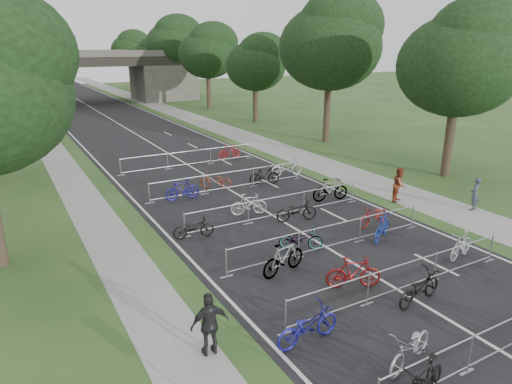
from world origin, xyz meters
TOP-DOWN VIEW (x-y plane):
  - road at (0.00, 50.00)m, footprint 11.00×140.00m
  - sidewalk_right at (8.00, 50.00)m, footprint 3.00×140.00m
  - sidewalk_left at (-7.50, 50.00)m, footprint 2.00×140.00m
  - lane_markings at (0.00, 50.00)m, footprint 0.12×140.00m
  - overpass_bridge at (0.00, 65.00)m, footprint 31.00×8.00m
  - tree_right_0 at (13.11, 15.93)m, footprint 7.17×7.17m
  - tree_right_1 at (13.11, 27.93)m, footprint 8.18×8.18m
  - tree_right_2 at (13.11, 39.93)m, footprint 6.16×6.16m
  - tree_right_3 at (13.11, 51.93)m, footprint 7.17×7.17m
  - tree_right_4 at (13.11, 63.93)m, footprint 8.18×8.18m
  - tree_right_5 at (13.11, 75.93)m, footprint 6.16×6.16m
  - tree_right_6 at (13.11, 87.93)m, footprint 7.17×7.17m
  - barrier_row_1 at (0.00, 3.60)m, footprint 9.70×0.08m
  - barrier_row_2 at (0.00, 7.20)m, footprint 9.70×0.08m
  - barrier_row_3 at (0.00, 11.00)m, footprint 9.70×0.08m
  - barrier_row_4 at (0.00, 15.00)m, footprint 9.70×0.08m
  - barrier_row_5 at (0.00, 20.00)m, footprint 9.70×0.08m
  - barrier_row_6 at (0.00, 26.00)m, footprint 9.70×0.08m
  - bike_5 at (-2.60, 4.50)m, footprint 2.13×1.23m
  - bike_8 at (-4.30, 6.57)m, footprint 2.08×0.82m
  - bike_9 at (-1.23, 8.23)m, footprint 1.91×1.30m
  - bike_10 at (-0.06, 6.48)m, footprint 2.10×0.98m
  - bike_11 at (3.87, 7.94)m, footprint 1.83×0.91m
  - bike_12 at (-2.71, 10.23)m, footprint 2.09×1.01m
  - bike_13 at (-1.01, 11.58)m, footprint 1.80×1.43m
  - bike_14 at (2.49, 10.71)m, footprint 1.91×1.39m
  - bike_15 at (3.29, 12.03)m, footprint 1.93×0.89m
  - bike_16 at (-4.30, 14.77)m, footprint 1.83×0.92m
  - bike_17 at (-0.96, 15.99)m, footprint 1.86×0.98m
  - bike_18 at (0.58, 14.22)m, footprint 2.06×1.13m
  - bike_19 at (3.74, 15.73)m, footprint 2.08×0.93m
  - bike_20 at (-2.92, 19.71)m, footprint 1.86×0.59m
  - bike_21 at (-0.57, 20.66)m, footprint 1.87×1.47m
  - bike_22 at (2.25, 19.96)m, footprint 1.86×1.00m
  - bike_23 at (4.30, 20.76)m, footprint 2.18×0.89m
  - bike_27 at (3.20, 26.49)m, footprint 1.82×0.62m
  - pedestrian_a at (9.02, 11.12)m, footprint 0.71×0.58m
  - pedestrian_b at (6.80, 13.92)m, footprint 1.09×1.02m
  - pedestrian_c at (-6.80, 7.45)m, footprint 1.08×0.52m

SIDE VIEW (x-z plane):
  - lane_markings at x=0.00m, z-range 0.00..0.00m
  - road at x=0.00m, z-range 0.00..0.01m
  - sidewalk_right at x=8.00m, z-range 0.00..0.01m
  - sidewalk_left at x=-7.50m, z-range 0.00..0.01m
  - bike_13 at x=-1.01m, z-range 0.00..0.91m
  - bike_16 at x=-4.30m, z-range 0.00..0.92m
  - bike_21 at x=-0.57m, z-range 0.00..0.95m
  - bike_15 at x=3.29m, z-range 0.00..0.98m
  - bike_18 at x=0.58m, z-range 0.00..1.03m
  - bike_5 at x=-2.60m, z-range 0.00..1.06m
  - bike_11 at x=3.87m, z-range 0.00..1.06m
  - bike_10 at x=-0.06m, z-range 0.00..1.06m
  - bike_8 at x=-4.30m, z-range 0.00..1.07m
  - bike_22 at x=2.25m, z-range 0.00..1.07m
  - bike_27 at x=3.20m, z-range 0.00..1.07m
  - bike_17 at x=-0.96m, z-range 0.00..1.08m
  - barrier_row_1 at x=0.00m, z-range 0.00..1.10m
  - barrier_row_2 at x=0.00m, z-range 0.00..1.10m
  - barrier_row_3 at x=0.00m, z-range 0.00..1.10m
  - barrier_row_4 at x=0.00m, z-range 0.00..1.10m
  - barrier_row_5 at x=0.00m, z-range 0.00..1.10m
  - barrier_row_6 at x=0.00m, z-range 0.00..1.10m
  - bike_20 at x=-2.92m, z-range 0.00..1.11m
  - bike_23 at x=4.30m, z-range 0.00..1.12m
  - bike_9 at x=-1.23m, z-range 0.00..1.12m
  - bike_14 at x=2.49m, z-range 0.00..1.14m
  - bike_19 at x=3.74m, z-range 0.00..1.21m
  - bike_12 at x=-2.71m, z-range 0.00..1.21m
  - pedestrian_a at x=9.02m, z-range 0.00..1.67m
  - pedestrian_c at x=-6.80m, z-range 0.00..1.78m
  - pedestrian_b at x=6.80m, z-range 0.00..1.79m
  - overpass_bridge at x=0.00m, z-range 0.01..7.06m
  - tree_right_2 at x=13.11m, z-range 1.25..10.64m
  - tree_right_5 at x=13.11m, z-range 1.25..10.64m
  - tree_right_0 at x=13.11m, z-range 1.46..12.39m
  - tree_right_3 at x=13.11m, z-range 1.46..12.39m
  - tree_right_6 at x=13.11m, z-range 1.46..12.39m
  - tree_right_1 at x=13.11m, z-range 1.67..14.13m
  - tree_right_4 at x=13.11m, z-range 1.67..14.13m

